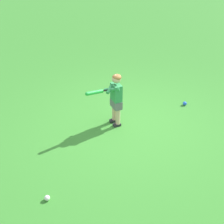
# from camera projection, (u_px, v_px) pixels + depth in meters

# --- Properties ---
(ground_plane) EXTENTS (40.00, 40.00, 0.00)m
(ground_plane) POSITION_uv_depth(u_px,v_px,m) (134.00, 125.00, 6.10)
(ground_plane) COLOR #38842D
(child_batter) EXTENTS (0.59, 0.67, 1.08)m
(child_batter) POSITION_uv_depth(u_px,v_px,m) (115.00, 96.00, 5.78)
(child_batter) COLOR #232328
(child_batter) RESTS_ON ground
(play_ball_behind_batter) EXTENTS (0.08, 0.08, 0.08)m
(play_ball_behind_batter) POSITION_uv_depth(u_px,v_px,m) (47.00, 198.00, 4.41)
(play_ball_behind_batter) COLOR white
(play_ball_behind_batter) RESTS_ON ground
(play_ball_near_batter) EXTENTS (0.09, 0.09, 0.09)m
(play_ball_near_batter) POSITION_uv_depth(u_px,v_px,m) (185.00, 103.00, 6.74)
(play_ball_near_batter) COLOR blue
(play_ball_near_batter) RESTS_ON ground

